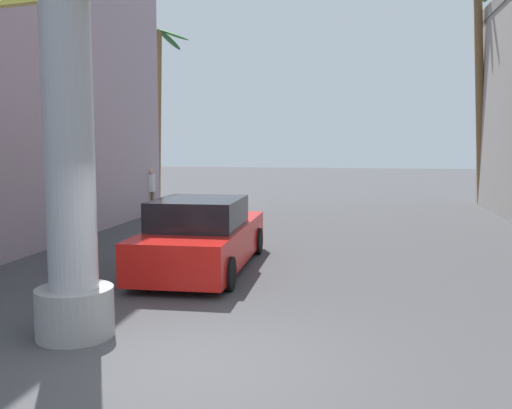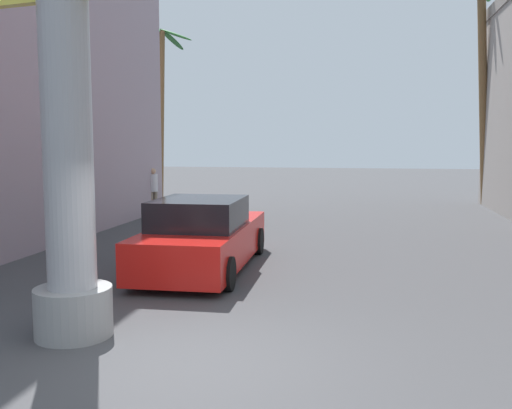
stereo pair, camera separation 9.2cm
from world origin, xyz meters
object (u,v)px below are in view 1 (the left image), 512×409
object	(u,v)px
palm_tree_far_left	(157,99)
palm_tree_far_right	(481,78)
pedestrian_far_left	(151,187)
car_lead	(203,237)

from	to	relation	value
palm_tree_far_left	palm_tree_far_right	distance (m)	14.10
palm_tree_far_right	pedestrian_far_left	world-z (taller)	palm_tree_far_right
palm_tree_far_left	palm_tree_far_right	world-z (taller)	palm_tree_far_right
car_lead	palm_tree_far_right	world-z (taller)	palm_tree_far_right
palm_tree_far_right	pedestrian_far_left	size ratio (longest dim) A/B	5.40
car_lead	palm_tree_far_left	xyz separation A→B (m)	(-5.57, 12.59, 3.93)
car_lead	palm_tree_far_right	distance (m)	17.47
palm_tree_far_left	palm_tree_far_right	bearing A→B (deg)	8.12
car_lead	palm_tree_far_right	size ratio (longest dim) A/B	0.54
car_lead	pedestrian_far_left	distance (m)	9.92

